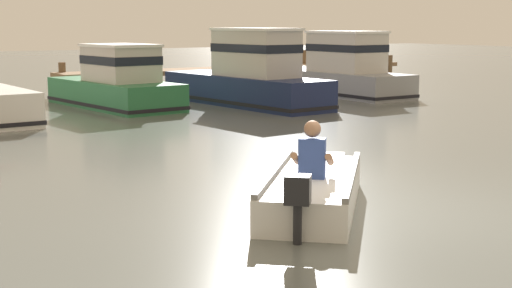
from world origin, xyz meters
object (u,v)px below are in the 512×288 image
(moored_boat_navy, at_px, (248,77))
(rowboat_with_person, at_px, (313,188))
(moored_boat_grey, at_px, (339,72))
(moored_boat_green, at_px, (116,84))

(moored_boat_navy, bearing_deg, rowboat_with_person, -118.58)
(moored_boat_navy, distance_m, moored_boat_grey, 4.47)
(moored_boat_green, bearing_deg, rowboat_with_person, -101.02)
(moored_boat_green, relative_size, moored_boat_grey, 0.87)
(rowboat_with_person, xyz_separation_m, moored_boat_green, (2.44, 12.56, 0.43))
(moored_boat_green, bearing_deg, moored_boat_navy, -24.98)
(moored_boat_green, xyz_separation_m, moored_boat_grey, (7.86, -0.60, 0.12))
(moored_boat_navy, xyz_separation_m, moored_boat_grey, (4.35, 1.03, -0.04))
(rowboat_with_person, height_order, moored_boat_green, moored_boat_green)
(rowboat_with_person, distance_m, moored_boat_navy, 12.45)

